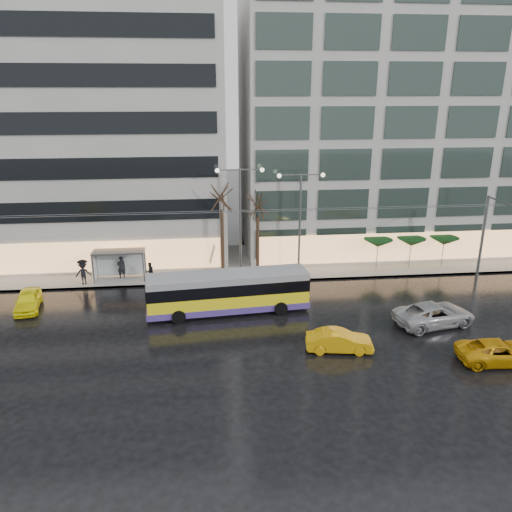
{
  "coord_description": "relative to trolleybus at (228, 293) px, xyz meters",
  "views": [
    {
      "loc": [
        -0.83,
        -29.05,
        15.23
      ],
      "look_at": [
        2.71,
        5.0,
        3.68
      ],
      "focal_mm": 35.0,
      "sensor_mm": 36.0,
      "label": 1
    }
  ],
  "objects": [
    {
      "name": "tree_b",
      "position": [
        2.93,
        7.61,
        4.97
      ],
      "size": [
        3.2,
        3.2,
        7.7
      ],
      "color": "black",
      "rests_on": "sidewalk"
    },
    {
      "name": "tree_a",
      "position": [
        -0.07,
        7.41,
        5.66
      ],
      "size": [
        3.2,
        3.2,
        8.4
      ],
      "color": "black",
      "rests_on": "sidewalk"
    },
    {
      "name": "building_left",
      "position": [
        -16.57,
        15.41,
        9.72
      ],
      "size": [
        34.0,
        14.0,
        22.0
      ],
      "primitive_type": "cube",
      "color": "#A19E9A",
      "rests_on": "sidewalk"
    },
    {
      "name": "parasol_b",
      "position": [
        16.43,
        7.41,
        1.02
      ],
      "size": [
        2.5,
        2.5,
        2.65
      ],
      "color": "#595B60",
      "rests_on": "sidewalk"
    },
    {
      "name": "parasol_a",
      "position": [
        13.43,
        7.41,
        1.02
      ],
      "size": [
        2.5,
        2.5,
        2.65
      ],
      "color": "#595B60",
      "rests_on": "sidewalk"
    },
    {
      "name": "street_lamp_far",
      "position": [
        6.43,
        7.21,
        4.29
      ],
      "size": [
        3.96,
        0.36,
        8.53
      ],
      "color": "#595B60",
      "rests_on": "sidewalk"
    },
    {
      "name": "sidewalk",
      "position": [
        1.43,
        10.41,
        -1.35
      ],
      "size": [
        80.0,
        10.0,
        0.15
      ],
      "primitive_type": "cube",
      "color": "gray",
      "rests_on": "ground"
    },
    {
      "name": "bus_shelter",
      "position": [
        -8.95,
        7.09,
        0.53
      ],
      "size": [
        4.2,
        1.6,
        2.51
      ],
      "color": "#595B60",
      "rests_on": "sidewalk"
    },
    {
      "name": "pedestrian_c",
      "position": [
        -11.36,
        6.18,
        -0.15
      ],
      "size": [
        1.33,
        0.94,
        2.11
      ],
      "color": "black",
      "rests_on": "sidewalk"
    },
    {
      "name": "pedestrian_b",
      "position": [
        -6.12,
        6.4,
        -0.49
      ],
      "size": [
        0.97,
        0.92,
        1.58
      ],
      "color": "black",
      "rests_on": "sidewalk"
    },
    {
      "name": "kerb",
      "position": [
        1.43,
        5.46,
        -1.35
      ],
      "size": [
        80.0,
        0.1,
        0.15
      ],
      "primitive_type": "cube",
      "color": "slate",
      "rests_on": "ground"
    },
    {
      "name": "trolleybus",
      "position": [
        0.0,
        0.0,
        0.0
      ],
      "size": [
        11.54,
        4.72,
        5.28
      ],
      "color": "yellow",
      "rests_on": "ground"
    },
    {
      "name": "taxi_b",
      "position": [
        6.42,
        -6.28,
        -0.77
      ],
      "size": [
        4.18,
        1.94,
        1.33
      ],
      "primitive_type": "imported",
      "rotation": [
        0.0,
        0.0,
        1.43
      ],
      "color": "#EDA80C",
      "rests_on": "ground"
    },
    {
      "name": "ground",
      "position": [
        -0.57,
        -3.59,
        -1.43
      ],
      "size": [
        140.0,
        140.0,
        0.0
      ],
      "primitive_type": "plane",
      "color": "black",
      "rests_on": "ground"
    },
    {
      "name": "pedestrian_a",
      "position": [
        -8.54,
        7.31,
        0.14
      ],
      "size": [
        1.27,
        1.28,
        2.19
      ],
      "color": "black",
      "rests_on": "sidewalk"
    },
    {
      "name": "sedan_silver",
      "position": [
        13.72,
        -3.48,
        -0.66
      ],
      "size": [
        5.92,
        3.62,
        1.53
      ],
      "primitive_type": "imported",
      "rotation": [
        0.0,
        0.0,
        1.78
      ],
      "color": "#A2A2A6",
      "rests_on": "ground"
    },
    {
      "name": "building_right",
      "position": [
        18.43,
        15.41,
        11.22
      ],
      "size": [
        32.0,
        14.0,
        25.0
      ],
      "primitive_type": "cube",
      "color": "#A19E9A",
      "rests_on": "sidewalk"
    },
    {
      "name": "parasol_c",
      "position": [
        19.43,
        7.41,
        1.02
      ],
      "size": [
        2.5,
        2.5,
        2.65
      ],
      "color": "#595B60",
      "rests_on": "sidewalk"
    },
    {
      "name": "taxi_a",
      "position": [
        -14.39,
        1.96,
        -0.75
      ],
      "size": [
        2.24,
        4.22,
        1.37
      ],
      "primitive_type": "imported",
      "rotation": [
        0.0,
        0.0,
        0.16
      ],
      "color": "#FFF40D",
      "rests_on": "ground"
    },
    {
      "name": "street_lamp_near",
      "position": [
        1.43,
        7.21,
        4.56
      ],
      "size": [
        3.96,
        0.36,
        9.03
      ],
      "color": "#595B60",
      "rests_on": "sidewalk"
    },
    {
      "name": "taxi_c",
      "position": [
        15.32,
        -8.55,
        -0.76
      ],
      "size": [
        4.93,
        2.54,
        1.33
      ],
      "primitive_type": "imported",
      "rotation": [
        0.0,
        0.0,
        1.5
      ],
      "color": "#D7970B",
      "rests_on": "ground"
    },
    {
      "name": "catenary",
      "position": [
        0.43,
        4.34,
        2.82
      ],
      "size": [
        42.24,
        5.12,
        7.0
      ],
      "color": "#595B60",
      "rests_on": "ground"
    }
  ]
}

